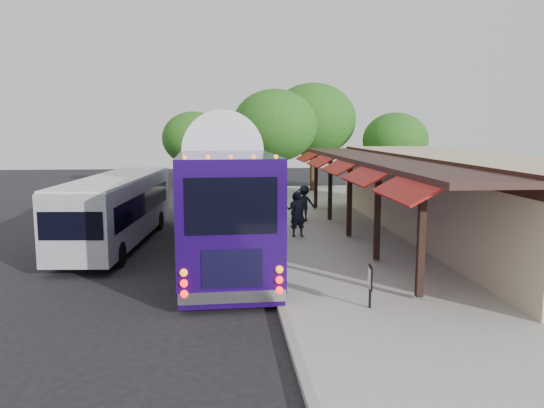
# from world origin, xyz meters

# --- Properties ---
(ground) EXTENTS (90.00, 90.00, 0.00)m
(ground) POSITION_xyz_m (0.00, 0.00, 0.00)
(ground) COLOR black
(ground) RESTS_ON ground
(sidewalk) EXTENTS (10.00, 40.00, 0.15)m
(sidewalk) POSITION_xyz_m (5.00, 4.00, 0.07)
(sidewalk) COLOR #9E9B93
(sidewalk) RESTS_ON ground
(curb) EXTENTS (0.20, 40.00, 0.16)m
(curb) POSITION_xyz_m (0.05, 4.00, 0.07)
(curb) COLOR gray
(curb) RESTS_ON ground
(station_shelter) EXTENTS (8.15, 20.00, 3.60)m
(station_shelter) POSITION_xyz_m (8.38, 4.00, 1.85)
(station_shelter) COLOR #C7B38A
(station_shelter) RESTS_ON ground
(coach_bus) EXTENTS (3.27, 13.29, 4.22)m
(coach_bus) POSITION_xyz_m (-1.45, 2.20, 2.27)
(coach_bus) COLOR #1E0650
(coach_bus) RESTS_ON ground
(city_bus) EXTENTS (3.08, 10.42, 2.76)m
(city_bus) POSITION_xyz_m (-5.68, 4.40, 1.53)
(city_bus) COLOR gray
(city_bus) RESTS_ON ground
(ped_a) EXTENTS (0.79, 0.61, 1.93)m
(ped_a) POSITION_xyz_m (1.72, 4.49, 1.11)
(ped_a) COLOR black
(ped_a) RESTS_ON sidewalk
(ped_b) EXTENTS (0.94, 0.84, 1.59)m
(ped_b) POSITION_xyz_m (1.87, 6.66, 0.94)
(ped_b) COLOR black
(ped_b) RESTS_ON sidewalk
(ped_c) EXTENTS (0.96, 0.90, 1.59)m
(ped_c) POSITION_xyz_m (0.60, 3.55, 0.95)
(ped_c) COLOR black
(ped_c) RESTS_ON sidewalk
(ped_d) EXTENTS (1.29, 0.99, 1.76)m
(ped_d) POSITION_xyz_m (2.55, 8.26, 1.03)
(ped_d) COLOR black
(ped_d) RESTS_ON sidewalk
(sign_board) EXTENTS (0.11, 0.50, 1.09)m
(sign_board) POSITION_xyz_m (2.28, -4.56, 0.89)
(sign_board) COLOR black
(sign_board) RESTS_ON sidewalk
(tree_left) EXTENTS (5.67, 5.67, 7.26)m
(tree_left) POSITION_xyz_m (2.06, 18.17, 4.84)
(tree_left) COLOR #382314
(tree_left) RESTS_ON ground
(tree_mid) EXTENTS (6.17, 6.17, 7.90)m
(tree_mid) POSITION_xyz_m (5.08, 20.87, 5.27)
(tree_mid) COLOR #382314
(tree_mid) RESTS_ON ground
(tree_right) EXTENTS (4.50, 4.50, 5.76)m
(tree_right) POSITION_xyz_m (10.51, 18.74, 3.83)
(tree_right) COLOR #382314
(tree_right) RESTS_ON ground
(tree_far) EXTENTS (4.60, 4.60, 5.89)m
(tree_far) POSITION_xyz_m (-3.54, 22.28, 3.93)
(tree_far) COLOR #382314
(tree_far) RESTS_ON ground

